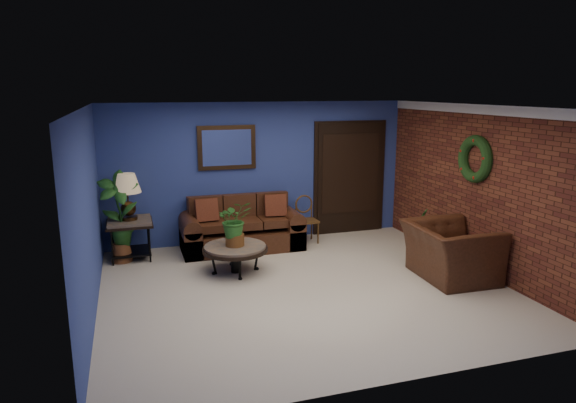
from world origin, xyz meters
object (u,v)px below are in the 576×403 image
object	(u,v)px
coffee_table	(235,249)
table_lamp	(127,191)
side_chair	(306,216)
armchair	(450,252)
end_table	(130,229)
sofa	(241,231)

from	to	relation	value
coffee_table	table_lamp	world-z (taller)	table_lamp
coffee_table	side_chair	xyz separation A→B (m)	(1.55, 1.21, 0.11)
table_lamp	side_chair	world-z (taller)	table_lamp
coffee_table	armchair	bearing A→B (deg)	-21.54
end_table	table_lamp	distance (m)	0.62
table_lamp	armchair	distance (m)	5.07
sofa	armchair	distance (m)	3.50
coffee_table	side_chair	world-z (taller)	side_chair
end_table	table_lamp	size ratio (longest dim) A/B	0.99
side_chair	armchair	bearing A→B (deg)	-61.89
sofa	coffee_table	bearing A→B (deg)	-106.34
sofa	side_chair	xyz separation A→B (m)	(1.21, 0.03, 0.17)
sofa	coffee_table	size ratio (longest dim) A/B	2.09
coffee_table	armchair	distance (m)	3.17
table_lamp	side_chair	size ratio (longest dim) A/B	0.86
end_table	armchair	bearing A→B (deg)	-27.43
end_table	armchair	xyz separation A→B (m)	(4.45, -2.31, -0.10)
coffee_table	sofa	bearing A→B (deg)	73.66
coffee_table	armchair	size ratio (longest dim) A/B	0.80
table_lamp	end_table	bearing A→B (deg)	-90.00
sofa	table_lamp	bearing A→B (deg)	-179.14
end_table	table_lamp	bearing A→B (deg)	90.00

